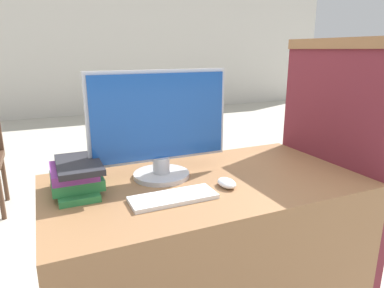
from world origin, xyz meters
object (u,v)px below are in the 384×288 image
(monitor, at_px, (160,126))
(mouse, at_px, (227,183))
(keyboard, at_px, (173,198))
(book_stack, at_px, (76,176))

(monitor, height_order, mouse, monitor)
(keyboard, distance_m, mouse, 0.24)
(keyboard, xyz_separation_m, mouse, (0.24, 0.03, 0.01))
(keyboard, height_order, book_stack, book_stack)
(monitor, bearing_deg, mouse, -46.34)
(monitor, bearing_deg, book_stack, -177.06)
(mouse, xyz_separation_m, book_stack, (-0.56, 0.20, 0.05))
(monitor, distance_m, keyboard, 0.33)
(monitor, distance_m, mouse, 0.37)
(mouse, height_order, book_stack, book_stack)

